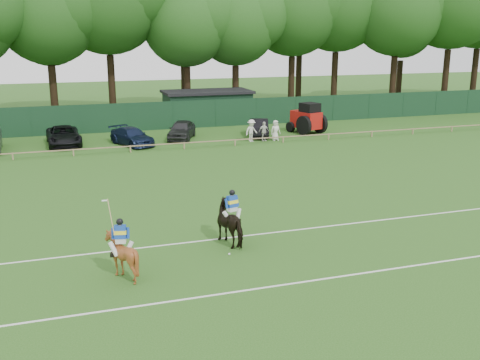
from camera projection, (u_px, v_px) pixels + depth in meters
name	position (u px, v px, depth m)	size (l,w,h in m)	color
ground	(250.00, 227.00, 25.26)	(160.00, 160.00, 0.00)	#1E4C14
horse_dark	(232.00, 223.00, 23.14)	(0.95, 2.10, 1.77)	black
horse_chestnut	(122.00, 255.00, 19.94)	(1.33, 1.49, 1.65)	brown
suv_black	(64.00, 136.00, 43.27)	(2.42, 5.26, 1.46)	black
sedan_navy	(132.00, 137.00, 43.37)	(1.86, 4.58, 1.33)	#121D39
hatch_grey	(182.00, 130.00, 45.82)	(1.80, 4.46, 1.52)	#2B2B2D
estate_black	(259.00, 128.00, 46.98)	(1.49, 4.29, 1.41)	black
spectator_left	(251.00, 131.00, 44.63)	(1.15, 0.66, 1.77)	silver
spectator_mid	(264.00, 131.00, 44.91)	(0.92, 0.38, 1.56)	silver
spectator_right	(275.00, 130.00, 45.14)	(0.80, 0.52, 1.64)	silver
rider_dark	(232.00, 205.00, 22.93)	(0.92, 0.50, 1.41)	silver
rider_chestnut	(120.00, 236.00, 19.74)	(0.93, 0.69, 2.05)	silver
polo_ball	(229.00, 254.00, 22.09)	(0.09, 0.09, 0.09)	silver
pitch_lines	(279.00, 255.00, 22.05)	(60.00, 5.10, 0.01)	silver
pitch_rail	(171.00, 144.00, 41.69)	(62.10, 0.10, 0.50)	#997F5B
perimeter_fence	(151.00, 116.00, 49.75)	(92.08, 0.08, 2.50)	#14351E
utility_shed	(207.00, 106.00, 54.23)	(8.40, 4.40, 3.04)	#14331E
tree_row	(158.00, 117.00, 58.02)	(96.00, 12.00, 21.00)	#26561C
tractor	(307.00, 119.00, 48.34)	(2.91, 3.60, 2.63)	#B41510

